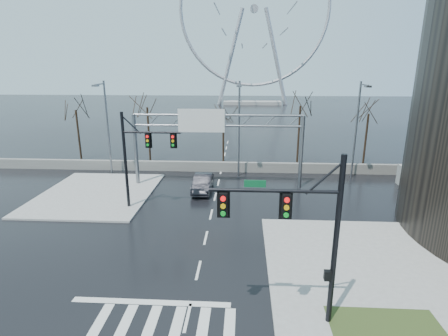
# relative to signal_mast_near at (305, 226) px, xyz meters

# --- Properties ---
(ground) EXTENTS (260.00, 260.00, 0.00)m
(ground) POSITION_rel_signal_mast_near_xyz_m (-5.14, 4.04, -4.87)
(ground) COLOR black
(ground) RESTS_ON ground
(sidewalk_right_ext) EXTENTS (12.00, 10.00, 0.15)m
(sidewalk_right_ext) POSITION_rel_signal_mast_near_xyz_m (4.86, 6.04, -4.80)
(sidewalk_right_ext) COLOR gray
(sidewalk_right_ext) RESTS_ON ground
(sidewalk_far) EXTENTS (10.00, 12.00, 0.15)m
(sidewalk_far) POSITION_rel_signal_mast_near_xyz_m (-16.14, 16.04, -4.80)
(sidewalk_far) COLOR gray
(sidewalk_far) RESTS_ON ground
(barrier_wall) EXTENTS (52.00, 0.50, 1.10)m
(barrier_wall) POSITION_rel_signal_mast_near_xyz_m (-5.14, 24.04, -4.32)
(barrier_wall) COLOR slate
(barrier_wall) RESTS_ON ground
(signal_mast_near) EXTENTS (5.52, 0.41, 8.00)m
(signal_mast_near) POSITION_rel_signal_mast_near_xyz_m (0.00, 0.00, 0.00)
(signal_mast_near) COLOR black
(signal_mast_near) RESTS_ON ground
(signal_mast_far) EXTENTS (4.72, 0.41, 8.00)m
(signal_mast_far) POSITION_rel_signal_mast_near_xyz_m (-11.01, 13.00, -0.04)
(signal_mast_far) COLOR black
(signal_mast_far) RESTS_ON ground
(sign_gantry) EXTENTS (16.36, 0.40, 7.60)m
(sign_gantry) POSITION_rel_signal_mast_near_xyz_m (-5.52, 19.00, 0.31)
(sign_gantry) COLOR slate
(sign_gantry) RESTS_ON ground
(streetlight_left) EXTENTS (0.50, 2.55, 10.00)m
(streetlight_left) POSITION_rel_signal_mast_near_xyz_m (-17.14, 22.20, 1.01)
(streetlight_left) COLOR slate
(streetlight_left) RESTS_ON ground
(streetlight_mid) EXTENTS (0.50, 2.55, 10.00)m
(streetlight_mid) POSITION_rel_signal_mast_near_xyz_m (-3.14, 22.20, 1.01)
(streetlight_mid) COLOR slate
(streetlight_mid) RESTS_ON ground
(streetlight_right) EXTENTS (0.50, 2.55, 10.00)m
(streetlight_right) POSITION_rel_signal_mast_near_xyz_m (8.86, 22.20, 1.01)
(streetlight_right) COLOR slate
(streetlight_right) RESTS_ON ground
(tree_far_left) EXTENTS (3.50, 3.50, 7.00)m
(tree_far_left) POSITION_rel_signal_mast_near_xyz_m (-23.14, 28.04, 0.70)
(tree_far_left) COLOR black
(tree_far_left) RESTS_ON ground
(tree_left) EXTENTS (3.75, 3.75, 7.50)m
(tree_left) POSITION_rel_signal_mast_near_xyz_m (-14.14, 27.54, 1.10)
(tree_left) COLOR black
(tree_left) RESTS_ON ground
(tree_center) EXTENTS (3.25, 3.25, 6.50)m
(tree_center) POSITION_rel_signal_mast_near_xyz_m (-5.14, 28.54, 0.30)
(tree_center) COLOR black
(tree_center) RESTS_ON ground
(tree_right) EXTENTS (3.90, 3.90, 7.80)m
(tree_right) POSITION_rel_signal_mast_near_xyz_m (3.86, 27.54, 1.34)
(tree_right) COLOR black
(tree_right) RESTS_ON ground
(tree_far_right) EXTENTS (3.40, 3.40, 6.80)m
(tree_far_right) POSITION_rel_signal_mast_near_xyz_m (11.86, 28.04, 0.54)
(tree_far_right) COLOR black
(tree_far_right) RESTS_ON ground
(ferris_wheel) EXTENTS (45.00, 6.00, 50.91)m
(ferris_wheel) POSITION_rel_signal_mast_near_xyz_m (-0.14, 99.04, 21.26)
(ferris_wheel) COLOR gray
(ferris_wheel) RESTS_ON ground
(car) EXTENTS (1.73, 4.78, 1.57)m
(car) POSITION_rel_signal_mast_near_xyz_m (-6.43, 17.50, -4.09)
(car) COLOR black
(car) RESTS_ON ground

